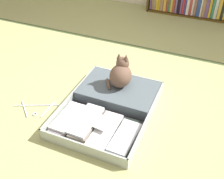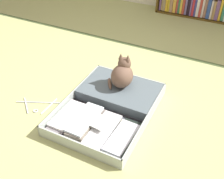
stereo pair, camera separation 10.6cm
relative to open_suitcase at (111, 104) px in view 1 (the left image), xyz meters
name	(u,v)px [view 1 (the left image)]	position (x,y,z in m)	size (l,w,h in m)	color
ground_plane	(100,103)	(-0.11, 0.02, -0.04)	(10.00, 10.00, 0.00)	tan
tatami_border	(139,47)	(-0.11, 1.10, -0.04)	(4.80, 0.05, 0.00)	#3D4C2A
open_suitcase	(111,104)	(0.00, 0.00, 0.00)	(0.70, 0.94, 0.10)	#B0BBB1
black_cat	(121,74)	(0.00, 0.22, 0.17)	(0.26, 0.24, 0.29)	brown
clothes_hanger	(37,108)	(-0.57, -0.26, -0.04)	(0.37, 0.27, 0.01)	silver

